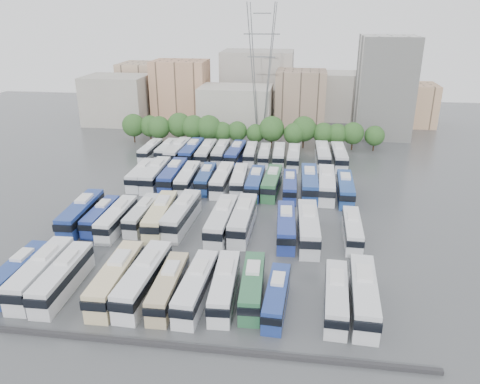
# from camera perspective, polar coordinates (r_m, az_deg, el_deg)

# --- Properties ---
(ground) EXTENTS (220.00, 220.00, 0.00)m
(ground) POSITION_cam_1_polar(r_m,az_deg,el_deg) (79.16, -2.59, -2.89)
(ground) COLOR #424447
(ground) RESTS_ON ground
(parapet) EXTENTS (56.00, 0.50, 0.50)m
(parapet) POSITION_cam_1_polar(r_m,az_deg,el_deg) (51.72, -9.54, -17.89)
(parapet) COLOR #2D2D30
(parapet) RESTS_ON ground
(tree_line) EXTENTS (65.76, 7.70, 7.97)m
(tree_line) POSITION_cam_1_polar(r_m,az_deg,el_deg) (117.43, 0.08, 7.65)
(tree_line) COLOR black
(tree_line) RESTS_ON ground
(city_buildings) EXTENTS (102.00, 35.00, 20.00)m
(city_buildings) POSITION_cam_1_polar(r_m,az_deg,el_deg) (146.25, -0.39, 11.87)
(city_buildings) COLOR #9E998E
(city_buildings) RESTS_ON ground
(apartment_tower) EXTENTS (14.00, 14.00, 26.00)m
(apartment_tower) POSITION_cam_1_polar(r_m,az_deg,el_deg) (131.82, 17.22, 12.10)
(apartment_tower) COLOR silver
(apartment_tower) RESTS_ON ground
(electricity_pylon) EXTENTS (9.00, 6.91, 33.83)m
(electricity_pylon) POSITION_cam_1_polar(r_m,az_deg,el_deg) (122.07, 2.60, 15.00)
(electricity_pylon) COLOR slate
(electricity_pylon) RESTS_ON ground
(bus_r0_s0) EXTENTS (2.59, 11.73, 3.68)m
(bus_r0_s0) POSITION_cam_1_polar(r_m,az_deg,el_deg) (65.99, -25.46, -8.78)
(bus_r0_s0) COLOR navy
(bus_r0_s0) RESTS_ON ground
(bus_r0_s1) EXTENTS (3.30, 13.43, 4.19)m
(bus_r0_s1) POSITION_cam_1_polar(r_m,az_deg,el_deg) (64.20, -23.10, -8.99)
(bus_r0_s1) COLOR silver
(bus_r0_s1) RESTS_ON ground
(bus_r0_s2) EXTENTS (3.11, 12.87, 4.02)m
(bus_r0_s2) POSITION_cam_1_polar(r_m,az_deg,el_deg) (62.42, -20.81, -9.63)
(bus_r0_s2) COLOR silver
(bus_r0_s2) RESTS_ON ground
(bus_r0_s4) EXTENTS (3.13, 13.44, 4.20)m
(bus_r0_s4) POSITION_cam_1_polar(r_m,az_deg,el_deg) (60.05, -14.86, -10.07)
(bus_r0_s4) COLOR beige
(bus_r0_s4) RESTS_ON ground
(bus_r0_s5) EXTENTS (3.47, 13.74, 4.28)m
(bus_r0_s5) POSITION_cam_1_polar(r_m,az_deg,el_deg) (59.09, -11.66, -10.27)
(bus_r0_s5) COLOR white
(bus_r0_s5) RESTS_ON ground
(bus_r0_s6) EXTENTS (2.77, 11.81, 3.69)m
(bus_r0_s6) POSITION_cam_1_polar(r_m,az_deg,el_deg) (57.64, -8.71, -11.28)
(bus_r0_s6) COLOR tan
(bus_r0_s6) RESTS_ON ground
(bus_r0_s7) EXTENTS (3.19, 12.58, 3.92)m
(bus_r0_s7) POSITION_cam_1_polar(r_m,az_deg,el_deg) (57.03, -5.35, -11.36)
(bus_r0_s7) COLOR silver
(bus_r0_s7) RESTS_ON ground
(bus_r0_s8) EXTENTS (3.19, 12.22, 3.80)m
(bus_r0_s8) POSITION_cam_1_polar(r_m,az_deg,el_deg) (57.02, -1.89, -11.34)
(bus_r0_s8) COLOR silver
(bus_r0_s8) RESTS_ON ground
(bus_r0_s9) EXTENTS (3.06, 11.77, 3.66)m
(bus_r0_s9) POSITION_cam_1_polar(r_m,az_deg,el_deg) (57.14, 1.51, -11.34)
(bus_r0_s9) COLOR #2A633E
(bus_r0_s9) RESTS_ON ground
(bus_r0_s10) EXTENTS (2.83, 10.88, 3.39)m
(bus_r0_s10) POSITION_cam_1_polar(r_m,az_deg,el_deg) (55.71, 4.48, -12.54)
(bus_r0_s10) COLOR navy
(bus_r0_s10) RESTS_ON ground
(bus_r0_s12) EXTENTS (3.12, 11.99, 3.73)m
(bus_r0_s12) POSITION_cam_1_polar(r_m,az_deg,el_deg) (56.35, 11.63, -12.33)
(bus_r0_s12) COLOR silver
(bus_r0_s12) RESTS_ON ground
(bus_r0_s13) EXTENTS (3.48, 13.33, 4.15)m
(bus_r0_s13) POSITION_cam_1_polar(r_m,az_deg,el_deg) (56.98, 14.83, -11.98)
(bus_r0_s13) COLOR silver
(bus_r0_s13) RESTS_ON ground
(bus_r1_s0) EXTENTS (3.43, 13.40, 4.17)m
(bus_r1_s0) POSITION_cam_1_polar(r_m,az_deg,el_deg) (79.26, -18.79, -2.46)
(bus_r1_s0) COLOR navy
(bus_r1_s0) RESTS_ON ground
(bus_r1_s1) EXTENTS (2.46, 11.04, 3.46)m
(bus_r1_s1) POSITION_cam_1_polar(r_m,az_deg,el_deg) (78.30, -16.61, -2.77)
(bus_r1_s1) COLOR navy
(bus_r1_s1) RESTS_ON ground
(bus_r1_s2) EXTENTS (2.74, 12.12, 3.79)m
(bus_r1_s2) POSITION_cam_1_polar(r_m,az_deg,el_deg) (76.34, -14.78, -3.08)
(bus_r1_s2) COLOR silver
(bus_r1_s2) RESTS_ON ground
(bus_r1_s3) EXTENTS (2.79, 11.53, 3.60)m
(bus_r1_s3) POSITION_cam_1_polar(r_m,az_deg,el_deg) (76.99, -11.82, -2.66)
(bus_r1_s3) COLOR silver
(bus_r1_s3) RESTS_ON ground
(bus_r1_s4) EXTENTS (3.56, 13.37, 4.16)m
(bus_r1_s4) POSITION_cam_1_polar(r_m,az_deg,el_deg) (75.46, -9.66, -2.79)
(bus_r1_s4) COLOR beige
(bus_r1_s4) RESTS_ON ground
(bus_r1_s5) EXTENTS (3.60, 13.62, 4.23)m
(bus_r1_s5) POSITION_cam_1_polar(r_m,az_deg,el_deg) (75.18, -7.13, -2.70)
(bus_r1_s5) COLOR silver
(bus_r1_s5) RESTS_ON ground
(bus_r1_s7) EXTENTS (3.29, 13.73, 4.29)m
(bus_r1_s7) POSITION_cam_1_polar(r_m,az_deg,el_deg) (72.50, -2.23, -3.48)
(bus_r1_s7) COLOR silver
(bus_r1_s7) RESTS_ON ground
(bus_r1_s8) EXTENTS (3.18, 13.46, 4.21)m
(bus_r1_s8) POSITION_cam_1_polar(r_m,az_deg,el_deg) (73.06, 0.35, -3.28)
(bus_r1_s8) COLOR silver
(bus_r1_s8) RESTS_ON ground
(bus_r1_s10) EXTENTS (3.37, 12.66, 3.93)m
(bus_r1_s10) POSITION_cam_1_polar(r_m,az_deg,el_deg) (71.48, 5.62, -4.11)
(bus_r1_s10) COLOR navy
(bus_r1_s10) RESTS_ON ground
(bus_r1_s11) EXTENTS (3.58, 13.79, 4.29)m
(bus_r1_s11) POSITION_cam_1_polar(r_m,az_deg,el_deg) (71.11, 8.32, -4.23)
(bus_r1_s11) COLOR silver
(bus_r1_s11) RESTS_ON ground
(bus_r1_s13) EXTENTS (2.63, 11.46, 3.59)m
(bus_r1_s13) POSITION_cam_1_polar(r_m,az_deg,el_deg) (72.41, 13.54, -4.45)
(bus_r1_s13) COLOR silver
(bus_r1_s13) RESTS_ON ground
(bus_r2_s1) EXTENTS (2.73, 12.19, 3.82)m
(bus_r2_s1) POSITION_cam_1_polar(r_m,az_deg,el_deg) (94.86, -11.90, 2.13)
(bus_r2_s1) COLOR silver
(bus_r2_s1) RESTS_ON ground
(bus_r2_s2) EXTENTS (3.14, 13.37, 4.18)m
(bus_r2_s2) POSITION_cam_1_polar(r_m,az_deg,el_deg) (93.83, -10.24, 2.15)
(bus_r2_s2) COLOR silver
(bus_r2_s2) RESTS_ON ground
(bus_r2_s3) EXTENTS (3.07, 13.32, 4.17)m
(bus_r2_s3) POSITION_cam_1_polar(r_m,az_deg,el_deg) (92.75, -8.17, 2.04)
(bus_r2_s3) COLOR navy
(bus_r2_s3) RESTS_ON ground
(bus_r2_s4) EXTENTS (3.05, 12.60, 3.93)m
(bus_r2_s4) POSITION_cam_1_polar(r_m,az_deg,el_deg) (91.15, -6.38, 1.70)
(bus_r2_s4) COLOR white
(bus_r2_s4) RESTS_ON ground
(bus_r2_s5) EXTENTS (2.84, 11.66, 3.64)m
(bus_r2_s5) POSITION_cam_1_polar(r_m,az_deg,el_deg) (91.22, -4.20, 1.70)
(bus_r2_s5) COLOR navy
(bus_r2_s5) RESTS_ON ground
(bus_r2_s6) EXTENTS (2.87, 12.65, 3.96)m
(bus_r2_s6) POSITION_cam_1_polar(r_m,az_deg,el_deg) (90.01, -2.17, 1.57)
(bus_r2_s6) COLOR silver
(bus_r2_s6) RESTS_ON ground
(bus_r2_s7) EXTENTS (3.10, 11.95, 3.72)m
(bus_r2_s7) POSITION_cam_1_polar(r_m,az_deg,el_deg) (90.13, -0.09, 1.53)
(bus_r2_s7) COLOR silver
(bus_r2_s7) RESTS_ON ground
(bus_r2_s8) EXTENTS (2.76, 12.32, 3.86)m
(bus_r2_s8) POSITION_cam_1_polar(r_m,az_deg,el_deg) (88.43, 1.86, 1.16)
(bus_r2_s8) COLOR navy
(bus_r2_s8) RESTS_ON ground
(bus_r2_s9) EXTENTS (3.36, 12.79, 3.98)m
(bus_r2_s9) POSITION_cam_1_polar(r_m,az_deg,el_deg) (88.61, 3.92, 1.20)
(bus_r2_s9) COLOR #2B653A
(bus_r2_s9) RESTS_ON ground
(bus_r2_s10) EXTENTS (2.88, 11.54, 3.60)m
(bus_r2_s10) POSITION_cam_1_polar(r_m,az_deg,el_deg) (87.62, 6.08, 0.75)
(bus_r2_s10) COLOR navy
(bus_r2_s10) RESTS_ON ground
(bus_r2_s11) EXTENTS (3.35, 13.73, 4.29)m
(bus_r2_s11) POSITION_cam_1_polar(r_m,az_deg,el_deg) (88.59, 8.45, 1.11)
(bus_r2_s11) COLOR navy
(bus_r2_s11) RESTS_ON ground
(bus_r2_s12) EXTENTS (3.19, 13.61, 4.25)m
(bus_r2_s12) POSITION_cam_1_polar(r_m,az_deg,el_deg) (88.68, 10.49, 0.99)
(bus_r2_s12) COLOR silver
(bus_r2_s12) RESTS_ON ground
(bus_r2_s13) EXTENTS (2.85, 12.61, 3.95)m
(bus_r2_s13) POSITION_cam_1_polar(r_m,az_deg,el_deg) (87.68, 12.71, 0.46)
(bus_r2_s13) COLOR navy
(bus_r2_s13) RESTS_ON ground
(bus_r3_s0) EXTENTS (2.76, 11.28, 3.52)m
(bus_r3_s0) POSITION_cam_1_polar(r_m,az_deg,el_deg) (111.14, -10.86, 5.03)
(bus_r3_s0) COLOR silver
(bus_r3_s0) RESTS_ON ground
(bus_r3_s1) EXTENTS (2.72, 11.30, 3.53)m
(bus_r3_s1) POSITION_cam_1_polar(r_m,az_deg,el_deg) (110.77, -8.93, 5.10)
(bus_r3_s1) COLOR silver
(bus_r3_s1) RESTS_ON ground
(bus_r3_s2) EXTENTS (3.37, 13.32, 4.15)m
(bus_r3_s2) POSITION_cam_1_polar(r_m,az_deg,el_deg) (108.15, -7.58, 4.94)
(bus_r3_s2) COLOR silver
(bus_r3_s2) RESTS_ON ground
(bus_r3_s3) EXTENTS (3.05, 13.32, 4.17)m
(bus_r3_s3) POSITION_cam_1_polar(r_m,az_deg,el_deg) (107.43, -5.89, 4.90)
(bus_r3_s3) COLOR navy
(bus_r3_s3) RESTS_ON ground
(bus_r3_s4) EXTENTS (2.91, 12.76, 4.00)m
(bus_r3_s4) POSITION_cam_1_polar(r_m,az_deg,el_deg) (106.64, -4.16, 4.79)
(bus_r3_s4) COLOR silver
(bus_r3_s4) RESTS_ON ground
(bus_r3_s5) EXTENTS (2.87, 12.23, 3.82)m
(bus_r3_s5) POSITION_cam_1_polar(r_m,az_deg,el_deg) (107.07, -2.36, 4.85)
(bus_r3_s5) COLOR silver
(bus_r3_s5) RESTS_ON ground
(bus_r3_s6) EXTENTS (3.33, 12.87, 4.01)m
(bus_r3_s6) POSITION_cam_1_polar(r_m,az_deg,el_deg) (105.61, -0.54, 4.68)
(bus_r3_s6) COLOR navy
(bus_r3_s6) RESTS_ON ground
(bus_r3_s7) EXTENTS (2.75, 11.14, 3.47)m
(bus_r3_s7) POSITION_cam_1_polar(r_m,az_deg,el_deg) (106.86, 1.30, 4.73)
(bus_r3_s7) COLOR silver
(bus_r3_s7) RESTS_ON ground
(bus_r3_s8) EXTENTS (2.63, 11.00, 3.43)m
(bus_r3_s8) POSITION_cam_1_polar(r_m,az_deg,el_deg) (105.88, 3.02, 4.53)
(bus_r3_s8) COLOR silver
(bus_r3_s8) RESTS_ON ground
(bus_r3_s9) EXTENTS (2.81, 11.54, 3.60)m
(bus_r3_s9) POSITION_cam_1_polar(r_m,az_deg,el_deg) (105.93, 4.77, 4.54)
(bus_r3_s9) COLOR silver
(bus_r3_s9) RESTS_ON ground
(bus_r3_s10) EXTENTS (2.69, 12.00, 3.76)m
(bus_r3_s10) POSITION_cam_1_polar(r_m,az_deg,el_deg) (104.54, 6.56, 4.28)
(bus_r3_s10) COLOR silver
(bus_r3_s10) RESTS_ON ground
(bus_r3_s12) EXTENTS (3.28, 13.20, 4.12)m
(bus_r3_s12) POSITION_cam_1_polar(r_m,az_deg,el_deg) (105.99, 10.04, 4.43)
(bus_r3_s12) COLOR silver
(bus_r3_s12) RESTS_ON ground
(bus_r3_s13) EXTENTS (3.35, 13.08, 4.07)m
(bus_r3_s13) POSITION_cam_1_polar(r_m,az_deg,el_deg) (106.10, 11.97, 4.30)
(bus_r3_s13) COLOR silver
(bus_r3_s13) RESTS_ON ground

